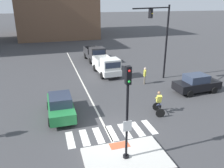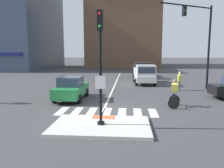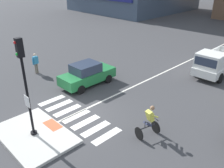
{
  "view_description": "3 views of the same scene",
  "coord_description": "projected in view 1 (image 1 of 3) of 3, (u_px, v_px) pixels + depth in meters",
  "views": [
    {
      "loc": [
        -3.43,
        -11.57,
        7.74
      ],
      "look_at": [
        1.2,
        3.99,
        1.71
      ],
      "focal_mm": 36.19,
      "sensor_mm": 36.0,
      "label": 1
    },
    {
      "loc": [
        1.21,
        -11.89,
        3.26
      ],
      "look_at": [
        0.03,
        3.37,
        1.11
      ],
      "focal_mm": 35.4,
      "sensor_mm": 36.0,
      "label": 2
    },
    {
      "loc": [
        9.73,
        -6.68,
        7.56
      ],
      "look_at": [
        0.06,
        2.84,
        1.11
      ],
      "focal_mm": 38.63,
      "sensor_mm": 36.0,
      "label": 3
    }
  ],
  "objects": [
    {
      "name": "tactile_pad_front",
      "position": [
        120.0,
        145.0,
        12.59
      ],
      "size": [
        1.1,
        0.6,
        0.01
      ],
      "primitive_type": "cube",
      "color": "#DB5B38",
      "rests_on": "traffic_island"
    },
    {
      "name": "car_black_cross_right",
      "position": [
        197.0,
        83.0,
        20.04
      ],
      "size": [
        4.18,
        1.99,
        1.64
      ],
      "color": "black",
      "rests_on": "ground"
    },
    {
      "name": "lane_centre_line",
      "position": [
        82.0,
        81.0,
        22.93
      ],
      "size": [
        0.14,
        28.0,
        0.01
      ],
      "primitive_type": "cube",
      "color": "silver",
      "rests_on": "ground"
    },
    {
      "name": "ground_plane",
      "position": [
        112.0,
        133.0,
        14.0
      ],
      "size": [
        300.0,
        300.0,
        0.0
      ],
      "primitive_type": "plane",
      "color": "#3D3D3F"
    },
    {
      "name": "crosswalk_stripe_d",
      "position": [
        112.0,
        133.0,
        14.02
      ],
      "size": [
        0.44,
        1.8,
        0.01
      ],
      "primitive_type": "cube",
      "color": "silver",
      "rests_on": "ground"
    },
    {
      "name": "crosswalk_stripe_g",
      "position": [
        149.0,
        127.0,
        14.7
      ],
      "size": [
        0.44,
        1.8,
        0.01
      ],
      "primitive_type": "cube",
      "color": "silver",
      "rests_on": "ground"
    },
    {
      "name": "crosswalk_stripe_e",
      "position": [
        125.0,
        131.0,
        14.25
      ],
      "size": [
        0.44,
        1.8,
        0.01
      ],
      "primitive_type": "cube",
      "color": "silver",
      "rests_on": "ground"
    },
    {
      "name": "cyclist",
      "position": [
        159.0,
        103.0,
        16.15
      ],
      "size": [
        0.9,
        1.22,
        1.68
      ],
      "color": "black",
      "rests_on": "ground"
    },
    {
      "name": "crosswalk_stripe_a",
      "position": [
        70.0,
        140.0,
        13.33
      ],
      "size": [
        0.44,
        1.8,
        0.01
      ],
      "primitive_type": "cube",
      "color": "silver",
      "rests_on": "ground"
    },
    {
      "name": "crosswalk_stripe_c",
      "position": [
        98.0,
        135.0,
        13.79
      ],
      "size": [
        0.44,
        1.8,
        0.01
      ],
      "primitive_type": "cube",
      "color": "silver",
      "rests_on": "ground"
    },
    {
      "name": "crosswalk_stripe_f",
      "position": [
        137.0,
        129.0,
        14.48
      ],
      "size": [
        0.44,
        1.8,
        0.01
      ],
      "primitive_type": "cube",
      "color": "silver",
      "rests_on": "ground"
    },
    {
      "name": "traffic_island",
      "position": [
        126.0,
        158.0,
        11.66
      ],
      "size": [
        4.29,
        2.83,
        0.15
      ],
      "primitive_type": "cube",
      "color": "beige",
      "rests_on": "ground"
    },
    {
      "name": "pickup_truck_white_eastbound_far",
      "position": [
        107.0,
        66.0,
        24.62
      ],
      "size": [
        2.2,
        5.17,
        2.08
      ],
      "color": "white",
      "rests_on": "ground"
    },
    {
      "name": "car_green_westbound_near",
      "position": [
        61.0,
        106.0,
        15.82
      ],
      "size": [
        1.85,
        4.1,
        1.64
      ],
      "color": "#237A3D",
      "rests_on": "ground"
    },
    {
      "name": "traffic_light_mast",
      "position": [
        162.0,
        33.0,
        21.67
      ],
      "size": [
        4.92,
        2.85,
        7.37
      ],
      "color": "black",
      "rests_on": "ground"
    },
    {
      "name": "signal_pole",
      "position": [
        127.0,
        106.0,
        10.61
      ],
      "size": [
        0.44,
        0.38,
        4.86
      ],
      "color": "black",
      "rests_on": "traffic_island"
    },
    {
      "name": "pickup_truck_charcoal_eastbound_distant",
      "position": [
        95.0,
        54.0,
        30.21
      ],
      "size": [
        2.22,
        5.18,
        2.08
      ],
      "color": "#2D2D30",
      "rests_on": "ground"
    },
    {
      "name": "crosswalk_stripe_b",
      "position": [
        85.0,
        137.0,
        13.56
      ],
      "size": [
        0.44,
        1.8,
        0.01
      ],
      "primitive_type": "cube",
      "color": "silver",
      "rests_on": "ground"
    },
    {
      "name": "pedestrian_waiting_far_side",
      "position": [
        145.0,
        74.0,
        21.97
      ],
      "size": [
        0.38,
        0.48,
        1.67
      ],
      "color": "#6B6051",
      "rests_on": "ground"
    }
  ]
}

